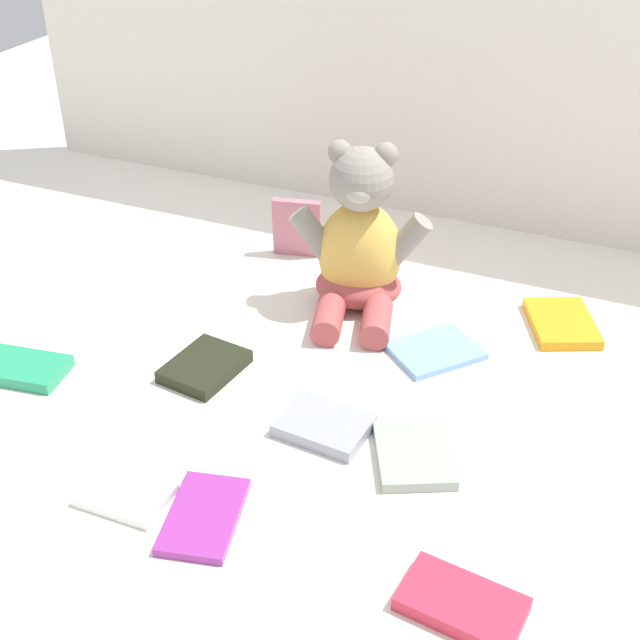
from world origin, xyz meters
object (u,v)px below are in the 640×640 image
at_px(book_case_7, 435,351).
at_px(book_case_0, 23,369).
at_px(book_case_8, 414,455).
at_px(book_case_6, 297,228).
at_px(teddy_bear, 359,248).
at_px(book_case_5, 205,367).
at_px(book_case_4, 204,516).
at_px(book_case_2, 126,495).
at_px(book_case_3, 324,425).
at_px(book_case_9, 562,323).
at_px(book_case_1, 462,604).

bearing_deg(book_case_7, book_case_0, 68.70).
bearing_deg(book_case_0, book_case_8, -93.61).
bearing_deg(book_case_7, book_case_6, 8.27).
bearing_deg(teddy_bear, book_case_8, -73.53).
height_order(book_case_0, book_case_5, book_case_5).
bearing_deg(book_case_4, book_case_2, -9.18).
bearing_deg(book_case_2, book_case_0, 60.34).
distance_m(book_case_2, book_case_3, 0.27).
bearing_deg(book_case_6, book_case_2, -96.44).
bearing_deg(book_case_4, book_case_3, -121.38).
bearing_deg(book_case_5, book_case_7, -141.63).
xyz_separation_m(teddy_bear, book_case_9, (0.32, 0.06, -0.09)).
height_order(book_case_0, book_case_8, book_case_0).
distance_m(book_case_0, book_case_9, 0.82).
xyz_separation_m(book_case_1, book_case_9, (0.00, 0.58, -0.00)).
relative_size(book_case_0, book_case_6, 1.15).
distance_m(book_case_2, book_case_9, 0.72).
distance_m(book_case_8, book_case_9, 0.40).
bearing_deg(book_case_9, book_case_6, 149.33).
bearing_deg(book_case_0, book_case_3, -91.48).
distance_m(book_case_5, book_case_6, 0.38).
distance_m(book_case_3, book_case_7, 0.24).
relative_size(book_case_5, book_case_9, 0.88).
bearing_deg(book_case_6, book_case_0, -126.05).
bearing_deg(book_case_8, book_case_9, -133.25).
height_order(book_case_3, book_case_4, book_case_3).
height_order(book_case_3, book_case_6, book_case_6).
bearing_deg(book_case_0, book_case_6, -32.23).
relative_size(book_case_2, book_case_5, 0.90).
xyz_separation_m(book_case_0, book_case_2, (0.28, -0.15, -0.00)).
distance_m(book_case_4, book_case_8, 0.27).
relative_size(book_case_1, book_case_5, 1.09).
bearing_deg(teddy_bear, book_case_3, -92.12).
bearing_deg(book_case_5, book_case_9, -137.22).
xyz_separation_m(book_case_6, book_case_8, (0.36, -0.44, -0.05)).
relative_size(book_case_3, book_case_9, 0.88).
bearing_deg(book_case_8, book_case_6, -76.30).
xyz_separation_m(book_case_0, book_case_7, (0.53, 0.28, -0.00)).
relative_size(book_case_6, book_case_8, 0.89).
bearing_deg(book_case_7, book_case_2, 100.51).
distance_m(book_case_1, book_case_7, 0.46).
distance_m(teddy_bear, book_case_4, 0.53).
bearing_deg(book_case_9, book_case_7, -161.77).
bearing_deg(book_case_3, book_case_9, -28.63).
bearing_deg(book_case_9, book_case_5, -168.69).
distance_m(book_case_7, book_case_8, 0.24).
xyz_separation_m(book_case_6, book_case_7, (0.32, -0.20, -0.05)).
bearing_deg(book_case_1, book_case_5, -112.94).
height_order(book_case_5, book_case_9, book_case_5).
height_order(book_case_0, book_case_4, book_case_0).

